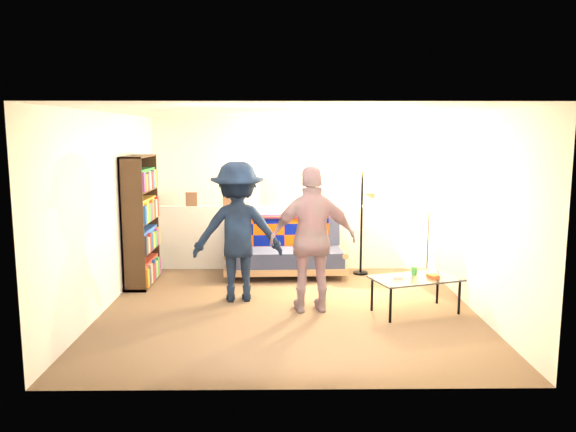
{
  "coord_description": "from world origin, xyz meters",
  "views": [
    {
      "loc": [
        -0.09,
        -6.98,
        2.16
      ],
      "look_at": [
        0.0,
        0.4,
        1.05
      ],
      "focal_mm": 35.0,
      "sensor_mm": 36.0,
      "label": 1
    }
  ],
  "objects_px": {
    "floor_lamp": "(363,198)",
    "person_left": "(238,232)",
    "futon_sofa": "(286,252)",
    "bookshelf": "(141,225)",
    "coffee_table": "(416,280)",
    "person_right": "(313,240)"
  },
  "relations": [
    {
      "from": "futon_sofa",
      "to": "bookshelf",
      "type": "xyz_separation_m",
      "value": [
        -2.06,
        -0.47,
        0.49
      ]
    },
    {
      "from": "futon_sofa",
      "to": "person_left",
      "type": "distance_m",
      "value": 1.49
    },
    {
      "from": "floor_lamp",
      "to": "person_left",
      "type": "distance_m",
      "value": 2.24
    },
    {
      "from": "floor_lamp",
      "to": "person_left",
      "type": "xyz_separation_m",
      "value": [
        -1.79,
        -1.32,
        -0.28
      ]
    },
    {
      "from": "coffee_table",
      "to": "person_right",
      "type": "distance_m",
      "value": 1.33
    },
    {
      "from": "bookshelf",
      "to": "floor_lamp",
      "type": "distance_m",
      "value": 3.28
    },
    {
      "from": "person_left",
      "to": "bookshelf",
      "type": "bearing_deg",
      "value": -34.55
    },
    {
      "from": "coffee_table",
      "to": "person_right",
      "type": "height_order",
      "value": "person_right"
    },
    {
      "from": "person_right",
      "to": "person_left",
      "type": "bearing_deg",
      "value": -32.3
    },
    {
      "from": "bookshelf",
      "to": "person_right",
      "type": "height_order",
      "value": "bookshelf"
    },
    {
      "from": "futon_sofa",
      "to": "person_right",
      "type": "distance_m",
      "value": 1.83
    },
    {
      "from": "coffee_table",
      "to": "bookshelf",
      "type": "bearing_deg",
      "value": 159.69
    },
    {
      "from": "futon_sofa",
      "to": "bookshelf",
      "type": "height_order",
      "value": "bookshelf"
    },
    {
      "from": "person_left",
      "to": "coffee_table",
      "type": "bearing_deg",
      "value": 159.59
    },
    {
      "from": "coffee_table",
      "to": "floor_lamp",
      "type": "relative_size",
      "value": 0.7
    },
    {
      "from": "person_right",
      "to": "floor_lamp",
      "type": "bearing_deg",
      "value": -120.58
    },
    {
      "from": "floor_lamp",
      "to": "futon_sofa",
      "type": "bearing_deg",
      "value": -176.27
    },
    {
      "from": "person_left",
      "to": "futon_sofa",
      "type": "bearing_deg",
      "value": -122.75
    },
    {
      "from": "coffee_table",
      "to": "floor_lamp",
      "type": "distance_m",
      "value": 2.07
    },
    {
      "from": "floor_lamp",
      "to": "person_right",
      "type": "relative_size",
      "value": 0.94
    },
    {
      "from": "coffee_table",
      "to": "person_left",
      "type": "height_order",
      "value": "person_left"
    },
    {
      "from": "futon_sofa",
      "to": "person_left",
      "type": "xyz_separation_m",
      "value": [
        -0.63,
        -1.25,
        0.53
      ]
    }
  ]
}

